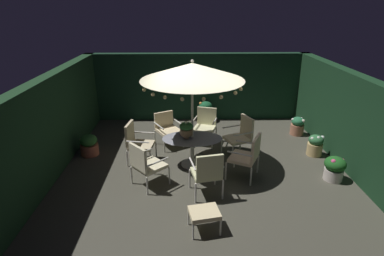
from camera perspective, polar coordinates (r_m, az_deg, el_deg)
name	(u,v)px	position (r m, az deg, el deg)	size (l,w,h in m)	color
ground_plane	(203,166)	(7.46, 2.08, -7.20)	(7.24, 7.05, 0.02)	#413F34
hedge_backdrop_rear	(198,87)	(10.19, 1.06, 7.76)	(7.24, 0.30, 2.20)	#142F1F
hedge_backdrop_left	(52,125)	(7.60, -24.90, 0.47)	(0.30, 7.05, 2.20)	#19361E
hedge_backdrop_right	(352,123)	(7.98, 27.93, 0.90)	(0.30, 7.05, 2.20)	#15341C
patio_dining_table	(192,144)	(7.26, 0.05, -3.01)	(1.43, 0.94, 0.72)	silver
patio_umbrella	(192,72)	(6.70, 0.06, 10.54)	(2.31, 2.31, 2.56)	silver
centerpiece_planter	(186,129)	(7.06, -1.09, -0.11)	(0.32, 0.32, 0.44)	#80654C
patio_chair_north	(137,141)	(7.52, -10.34, -2.35)	(0.69, 0.68, 1.02)	silver
patio_chair_northeast	(145,163)	(6.49, -8.77, -6.49)	(0.86, 0.86, 1.00)	silver
patio_chair_east	(207,171)	(6.08, 2.92, -8.12)	(0.69, 0.67, 1.01)	silver
patio_chair_southeast	(248,154)	(6.84, 10.49, -4.86)	(0.82, 0.84, 1.02)	silver
patio_chair_south	(241,134)	(7.85, 9.20, -1.14)	(0.78, 0.76, 1.03)	silver
patio_chair_southwest	(205,124)	(8.46, 2.52, 0.85)	(0.73, 0.71, 0.99)	silver
patio_chair_west	(167,127)	(8.36, -4.73, 0.22)	(0.83, 0.84, 0.91)	silver
ottoman_footrest	(204,214)	(5.38, 2.32, -15.77)	(0.58, 0.50, 0.40)	silver
potted_plant_front_corner	(89,145)	(8.31, -18.79, -3.03)	(0.46, 0.46, 0.56)	#B25B44
potted_plant_back_right	(297,126)	(9.61, 19.20, 0.42)	(0.39, 0.39, 0.55)	#AA6B4F
potted_plant_back_center	(205,111)	(10.12, 2.55, 3.16)	(0.47, 0.47, 0.68)	#AE6141
potted_plant_back_left	(315,145)	(8.47, 22.14, -2.95)	(0.39, 0.39, 0.56)	tan
potted_plant_right_far	(335,168)	(7.47, 25.21, -6.79)	(0.46, 0.46, 0.55)	beige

